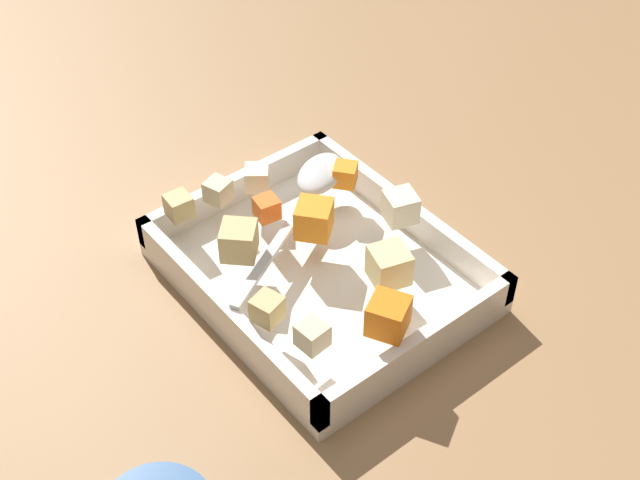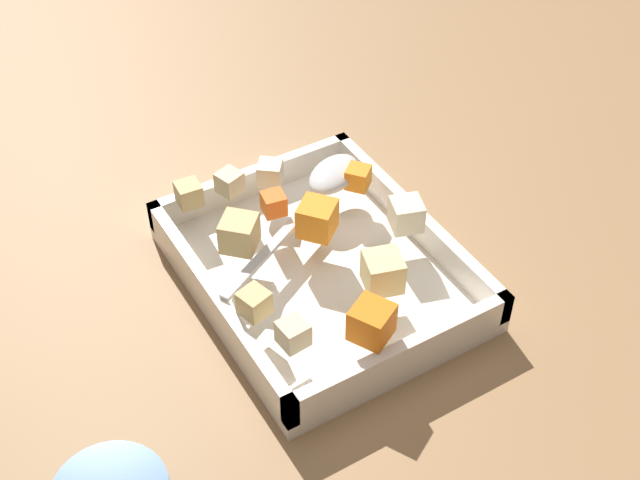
{
  "view_description": "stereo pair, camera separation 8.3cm",
  "coord_description": "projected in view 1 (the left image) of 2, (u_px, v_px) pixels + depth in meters",
  "views": [
    {
      "loc": [
        -0.49,
        0.36,
        0.63
      ],
      "look_at": [
        -0.01,
        -0.02,
        0.06
      ],
      "focal_mm": 48.7,
      "sensor_mm": 36.0,
      "label": 1
    },
    {
      "loc": [
        -0.53,
        0.29,
        0.63
      ],
      "look_at": [
        -0.01,
        -0.02,
        0.06
      ],
      "focal_mm": 48.7,
      "sensor_mm": 36.0,
      "label": 2
    }
  ],
  "objects": [
    {
      "name": "potato_chunk_corner_nw",
      "position": [
        312.0,
        335.0,
        0.74
      ],
      "size": [
        0.03,
        0.03,
        0.02
      ],
      "primitive_type": "cube",
      "rotation": [
        0.0,
        0.0,
        4.81
      ],
      "color": "beige",
      "rests_on": "baking_dish"
    },
    {
      "name": "ground_plane",
      "position": [
        297.0,
        282.0,
        0.87
      ],
      "size": [
        4.0,
        4.0,
        0.0
      ],
      "primitive_type": "plane",
      "color": "#936D47"
    },
    {
      "name": "potato_chunk_heap_top",
      "position": [
        257.0,
        178.0,
        0.9
      ],
      "size": [
        0.03,
        0.03,
        0.02
      ],
      "primitive_type": "cube",
      "rotation": [
        0.0,
        0.0,
        2.48
      ],
      "color": "beige",
      "rests_on": "baking_dish"
    },
    {
      "name": "potato_chunk_far_right",
      "position": [
        239.0,
        241.0,
        0.82
      ],
      "size": [
        0.05,
        0.05,
        0.03
      ],
      "primitive_type": "cube",
      "rotation": [
        0.0,
        0.0,
        3.93
      ],
      "color": "tan",
      "rests_on": "baking_dish"
    },
    {
      "name": "baking_dish",
      "position": [
        320.0,
        272.0,
        0.86
      ],
      "size": [
        0.29,
        0.24,
        0.05
      ],
      "color": "white",
      "rests_on": "ground_plane"
    },
    {
      "name": "carrot_chunk_corner_se",
      "position": [
        314.0,
        219.0,
        0.84
      ],
      "size": [
        0.05,
        0.05,
        0.03
      ],
      "primitive_type": "cube",
      "rotation": [
        0.0,
        0.0,
        5.41
      ],
      "color": "orange",
      "rests_on": "baking_dish"
    },
    {
      "name": "potato_chunk_heap_side",
      "position": [
        218.0,
        191.0,
        0.88
      ],
      "size": [
        0.03,
        0.03,
        0.02
      ],
      "primitive_type": "cube",
      "rotation": [
        0.0,
        0.0,
        1.89
      ],
      "color": "beige",
      "rests_on": "baking_dish"
    },
    {
      "name": "potato_chunk_front_center",
      "position": [
        179.0,
        206.0,
        0.86
      ],
      "size": [
        0.03,
        0.03,
        0.02
      ],
      "primitive_type": "cube",
      "rotation": [
        0.0,
        0.0,
        4.64
      ],
      "color": "tan",
      "rests_on": "baking_dish"
    },
    {
      "name": "potato_chunk_mid_left",
      "position": [
        400.0,
        207.0,
        0.86
      ],
      "size": [
        0.04,
        0.04,
        0.03
      ],
      "primitive_type": "cube",
      "rotation": [
        0.0,
        0.0,
        2.82
      ],
      "color": "beige",
      "rests_on": "baking_dish"
    },
    {
      "name": "carrot_chunk_corner_ne",
      "position": [
        345.0,
        175.0,
        0.9
      ],
      "size": [
        0.03,
        0.03,
        0.02
      ],
      "primitive_type": "cube",
      "rotation": [
        0.0,
        0.0,
        2.26
      ],
      "color": "orange",
      "rests_on": "baking_dish"
    },
    {
      "name": "carrot_chunk_corner_sw",
      "position": [
        390.0,
        315.0,
        0.75
      ],
      "size": [
        0.04,
        0.04,
        0.03
      ],
      "primitive_type": "cube",
      "rotation": [
        0.0,
        0.0,
        2.07
      ],
      "color": "orange",
      "rests_on": "baking_dish"
    },
    {
      "name": "potato_chunk_under_handle",
      "position": [
        267.0,
        309.0,
        0.76
      ],
      "size": [
        0.03,
        0.03,
        0.02
      ],
      "primitive_type": "cube",
      "rotation": [
        0.0,
        0.0,
        0.28
      ],
      "color": "tan",
      "rests_on": "baking_dish"
    },
    {
      "name": "carrot_chunk_far_left",
      "position": [
        267.0,
        208.0,
        0.86
      ],
      "size": [
        0.03,
        0.03,
        0.02
      ],
      "primitive_type": "cube",
      "rotation": [
        0.0,
        0.0,
        6.12
      ],
      "color": "orange",
      "rests_on": "baking_dish"
    },
    {
      "name": "serving_spoon",
      "position": [
        315.0,
        182.0,
        0.9
      ],
      "size": [
        0.13,
        0.22,
        0.02
      ],
      "rotation": [
        0.0,
        0.0,
        2.06
      ],
      "color": "silver",
      "rests_on": "baking_dish"
    },
    {
      "name": "potato_chunk_near_spoon",
      "position": [
        389.0,
        265.0,
        0.8
      ],
      "size": [
        0.04,
        0.04,
        0.03
      ],
      "primitive_type": "cube",
      "rotation": [
        0.0,
        0.0,
        1.28
      ],
      "color": "#E0CC89",
      "rests_on": "baking_dish"
    }
  ]
}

